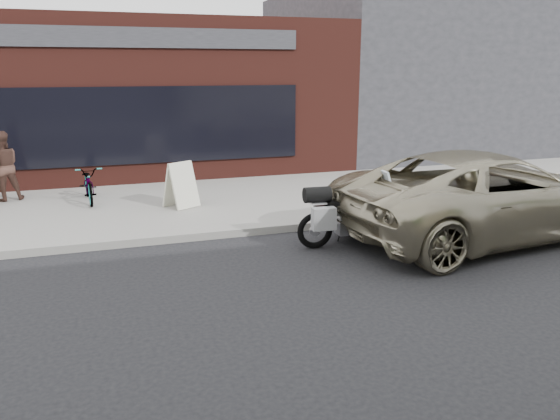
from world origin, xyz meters
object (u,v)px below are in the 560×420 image
object	(u,v)px
cafe_patron_left	(2,166)
bicycle_front	(89,184)
sandwich_sign	(181,184)
minivan	(486,195)
motorcycle	(347,215)

from	to	relation	value
cafe_patron_left	bicycle_front	bearing A→B (deg)	140.86
bicycle_front	sandwich_sign	world-z (taller)	sandwich_sign
minivan	cafe_patron_left	size ratio (longest dim) A/B	3.67
motorcycle	minivan	distance (m)	2.78
minivan	bicycle_front	xyz separation A→B (m)	(-7.24, 4.68, -0.25)
motorcycle	minivan	world-z (taller)	minivan
motorcycle	bicycle_front	bearing A→B (deg)	138.50
minivan	sandwich_sign	size ratio (longest dim) A/B	5.92
bicycle_front	cafe_patron_left	world-z (taller)	cafe_patron_left
bicycle_front	cafe_patron_left	bearing A→B (deg)	153.33
motorcycle	minivan	xyz separation A→B (m)	(2.75, -0.29, 0.24)
motorcycle	sandwich_sign	distance (m)	4.14
minivan	sandwich_sign	xyz separation A→B (m)	(-5.29, 3.57, -0.17)
bicycle_front	cafe_patron_left	size ratio (longest dim) A/B	1.00
sandwich_sign	cafe_patron_left	xyz separation A→B (m)	(-3.82, 1.85, 0.31)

